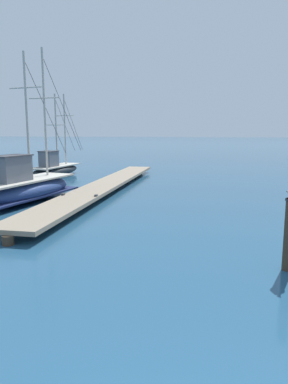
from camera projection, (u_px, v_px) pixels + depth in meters
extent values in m
cube|color=gray|center=(105.00, 185.00, 20.51)|extent=(2.47, 20.03, 0.16)
cylinder|color=#3D3023|center=(8.00, 240.00, 10.88)|extent=(0.36, 0.36, 0.29)
cylinder|color=#3D3023|center=(71.00, 207.00, 15.72)|extent=(0.36, 0.36, 0.29)
cylinder|color=#3D3023|center=(105.00, 189.00, 20.55)|extent=(0.36, 0.36, 0.29)
cylinder|color=#3D3023|center=(126.00, 178.00, 25.39)|extent=(0.36, 0.36, 0.29)
cylinder|color=#3D3023|center=(140.00, 170.00, 30.22)|extent=(0.36, 0.36, 0.29)
cube|color=#333338|center=(63.00, 194.00, 16.77)|extent=(0.13, 0.20, 0.08)
cube|color=#333338|center=(96.00, 195.00, 16.48)|extent=(0.13, 0.20, 0.08)
ellipsoid|color=navy|center=(27.00, 190.00, 17.56)|extent=(2.98, 6.46, 1.09)
cube|color=#B2AD9E|center=(26.00, 180.00, 17.48)|extent=(2.64, 5.81, 0.08)
cube|color=#19234C|center=(27.00, 195.00, 17.61)|extent=(2.99, 6.34, 0.08)
cube|color=#565B66|center=(12.00, 169.00, 16.52)|extent=(1.22, 1.90, 1.16)
cube|color=#3D3D42|center=(11.00, 156.00, 16.42)|extent=(1.32, 2.05, 0.06)
cylinder|color=#B2ADA3|center=(27.00, 116.00, 17.25)|extent=(0.11, 0.11, 6.00)
cylinder|color=#B2ADA3|center=(25.00, 88.00, 17.03)|extent=(1.85, 0.34, 0.06)
cylinder|color=#333338|center=(47.00, 112.00, 18.69)|extent=(0.49, 3.09, 4.44)
cylinder|color=#B2ADA3|center=(45.00, 113.00, 18.50)|extent=(0.11, 0.11, 6.44)
cylinder|color=#B2ADA3|center=(44.00, 98.00, 18.38)|extent=(1.85, 0.34, 0.06)
cylinder|color=#333338|center=(64.00, 109.00, 20.04)|extent=(0.53, 3.31, 4.76)
ellipsoid|color=black|center=(56.00, 171.00, 27.37)|extent=(2.27, 5.88, 0.81)
cube|color=#B2AD9E|center=(55.00, 166.00, 27.31)|extent=(2.01, 5.29, 0.08)
cube|color=#565B66|center=(49.00, 159.00, 26.40)|extent=(1.07, 1.34, 1.10)
cube|color=#3D3D42|center=(48.00, 151.00, 26.31)|extent=(1.16, 1.45, 0.06)
cylinder|color=#B2ADA3|center=(56.00, 130.00, 27.13)|extent=(0.11, 0.11, 5.33)
cylinder|color=#B2ADA3|center=(56.00, 125.00, 27.06)|extent=(1.58, 0.20, 0.06)
cylinder|color=#333338|center=(66.00, 127.00, 28.43)|extent=(0.27, 2.76, 3.94)
cylinder|color=#B2ADA3|center=(65.00, 129.00, 28.33)|extent=(0.11, 0.11, 5.43)
cylinder|color=#B2ADA3|center=(64.00, 116.00, 28.15)|extent=(1.58, 0.20, 0.06)
cylinder|color=#333338|center=(74.00, 126.00, 29.66)|extent=(0.28, 2.81, 4.01)
ellipsoid|color=#383838|center=(287.00, 192.00, 8.72)|extent=(0.05, 0.07, 0.04)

